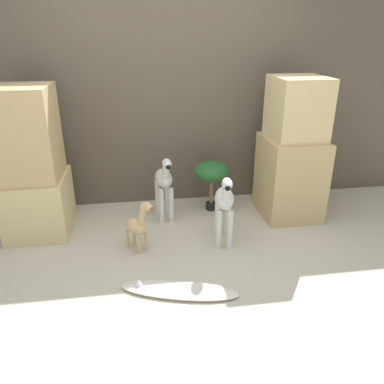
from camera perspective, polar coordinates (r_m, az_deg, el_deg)
ground_plane at (r=3.25m, az=-1.74°, el=-12.17°), size 14.00×14.00×0.00m
wall_back at (r=4.27m, az=-4.52°, el=12.63°), size 6.40×0.08×2.20m
rock_pillar_left at (r=3.92m, az=-23.17°, el=3.50°), size 0.59×0.67×1.45m
rock_pillar_right at (r=4.12m, az=15.02°, el=5.56°), size 0.59×0.67×1.48m
zebra_right at (r=3.48m, az=4.97°, el=-1.61°), size 0.23×0.50×0.74m
zebra_left at (r=3.95m, az=-4.27°, el=1.56°), size 0.21×0.50×0.74m
giraffe_figurine at (r=3.45m, az=-8.29°, el=-4.84°), size 0.31×0.34×0.54m
potted_palm_front at (r=4.14m, az=3.01°, el=2.95°), size 0.39×0.39×0.57m
surfboard at (r=3.04m, az=-2.12°, el=-14.67°), size 0.97×0.49×0.08m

